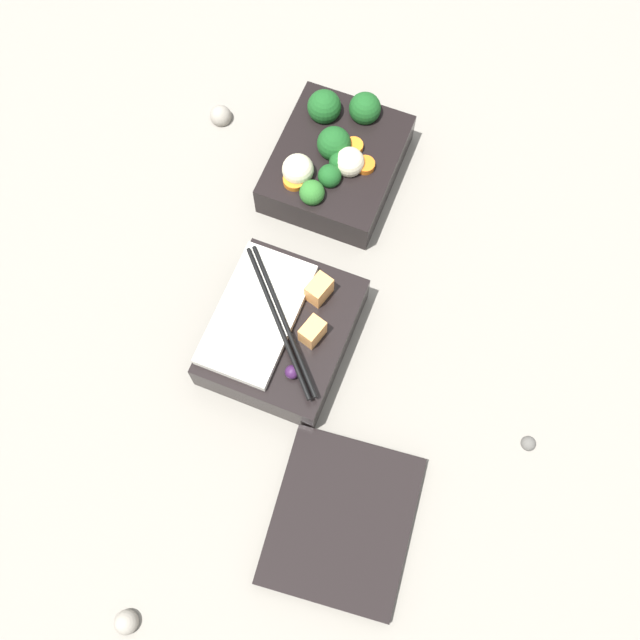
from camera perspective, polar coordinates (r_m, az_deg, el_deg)
name	(u,v)px	position (r m, az deg, el deg)	size (l,w,h in m)	color
ground_plane	(294,256)	(0.93, -1.96, 4.92)	(3.00, 3.00, 0.00)	gray
bento_tray_vegetable	(335,159)	(0.96, 1.17, 12.16)	(0.18, 0.15, 0.08)	black
bento_tray_rice	(280,330)	(0.86, -3.06, -0.76)	(0.18, 0.15, 0.08)	black
bento_lid	(342,521)	(0.83, 1.67, -15.03)	(0.17, 0.15, 0.02)	black
pebble_0	(529,443)	(0.88, 15.65, -9.00)	(0.02, 0.02, 0.02)	#595651
pebble_1	(122,620)	(0.85, -14.82, -21.26)	(0.03, 0.03, 0.03)	gray
pebble_2	(221,116)	(1.04, -7.56, 15.16)	(0.03, 0.03, 0.03)	gray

